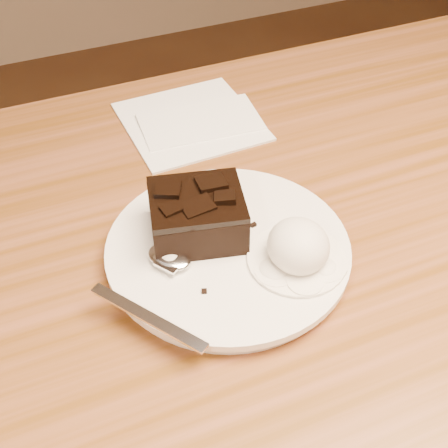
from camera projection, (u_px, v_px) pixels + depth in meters
name	position (u px, v px, depth m)	size (l,w,h in m)	color
dining_table	(307.00, 422.00, 0.89)	(1.20, 0.80, 0.75)	#5E3611
plate	(228.00, 252.00, 0.61)	(0.24, 0.24, 0.02)	white
brownie	(197.00, 218.00, 0.60)	(0.09, 0.08, 0.04)	black
ice_cream_scoop	(298.00, 246.00, 0.57)	(0.06, 0.06, 0.05)	silver
melt_puddle	(297.00, 260.00, 0.58)	(0.10, 0.10, 0.00)	white
spoon	(170.00, 258.00, 0.58)	(0.03, 0.18, 0.01)	silver
napkin	(191.00, 120.00, 0.79)	(0.17, 0.17, 0.01)	white
crumb_a	(272.00, 245.00, 0.60)	(0.01, 0.01, 0.00)	black
crumb_b	(204.00, 291.00, 0.56)	(0.01, 0.01, 0.00)	black
crumb_c	(253.00, 225.00, 0.62)	(0.01, 0.00, 0.00)	black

